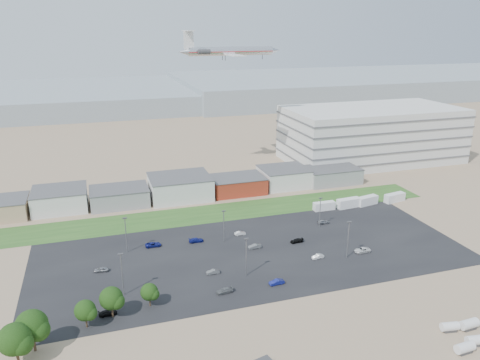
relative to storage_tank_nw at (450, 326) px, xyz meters
name	(u,v)px	position (x,y,z in m)	size (l,w,h in m)	color
ground	(260,292)	(-32.56, 26.03, -1.11)	(700.00, 700.00, 0.00)	#987D60
parking_lot	(253,253)	(-27.56, 46.03, -1.10)	(120.00, 50.00, 0.01)	black
grass_strip	(208,214)	(-32.56, 78.03, -1.10)	(160.00, 16.00, 0.02)	#29531F
hills_backdrop	(180,94)	(7.44, 341.03, 3.39)	(700.00, 200.00, 9.00)	gray
building_row	(150,190)	(-49.56, 97.03, 2.89)	(170.00, 20.00, 8.00)	silver
parking_garage	(371,134)	(57.44, 121.03, 11.39)	(80.00, 40.00, 25.00)	silver
storage_tank_nw	(450,326)	(0.00, 0.00, 0.00)	(3.68, 1.84, 2.21)	silver
storage_tank_ne	(469,324)	(4.38, -0.63, 0.10)	(4.03, 2.02, 2.42)	silver
storage_tank_sw	(465,347)	(-2.05, -6.49, 0.06)	(3.87, 1.94, 2.32)	silver
storage_tank_se	(476,340)	(1.71, -5.29, 0.04)	(3.81, 1.91, 2.29)	silver
box_trailer_a	(324,206)	(6.67, 69.33, 0.32)	(7.60, 2.38, 2.85)	silver
box_trailer_b	(349,203)	(16.00, 68.90, 0.51)	(8.63, 2.70, 3.24)	silver
box_trailer_c	(367,201)	(23.72, 69.23, 0.44)	(8.24, 2.57, 3.09)	silver
box_trailer_d	(395,198)	(34.92, 68.87, 0.44)	(8.23, 2.57, 3.08)	silver
tree_far_left	(15,342)	(-84.61, 16.14, 3.85)	(6.60, 6.60, 9.91)	black
tree_left	(32,329)	(-82.03, 19.49, 3.93)	(6.72, 6.72, 10.08)	black
tree_mid	(85,312)	(-72.31, 24.36, 2.49)	(4.80, 4.80, 7.19)	black
tree_right	(111,301)	(-66.86, 26.49, 3.00)	(5.47, 5.47, 8.21)	black
tree_near	(149,294)	(-58.52, 28.27, 2.10)	(4.27, 4.27, 6.41)	black
lightpole_front_l	(122,275)	(-63.85, 34.85, 4.31)	(1.27, 0.53, 10.83)	slate
lightpole_front_m	(246,257)	(-33.31, 34.69, 4.11)	(1.23, 0.51, 10.43)	slate
lightpole_front_r	(348,240)	(-3.81, 35.54, 4.29)	(1.27, 0.53, 10.79)	slate
lightpole_back_l	(126,235)	(-61.20, 57.34, 4.12)	(1.23, 0.51, 10.45)	slate
lightpole_back_m	(224,226)	(-33.21, 55.92, 3.73)	(1.14, 0.47, 9.67)	slate
lightpole_back_r	(320,212)	(-1.49, 56.75, 3.81)	(1.16, 0.48, 9.82)	slate
airliner	(231,51)	(-10.62, 123.91, 50.03)	(43.86, 29.90, 12.96)	silver
parked_car_0	(362,250)	(2.08, 37.10, -0.46)	(2.13, 4.61, 1.28)	silver
parked_car_1	(318,256)	(-11.60, 37.54, -0.53)	(1.22, 3.50, 1.15)	silver
parked_car_3	(225,291)	(-40.84, 28.41, -0.51)	(1.68, 4.14, 1.20)	#595B5E
parked_car_4	(213,272)	(-41.17, 38.10, -0.53)	(1.21, 3.48, 1.15)	#595B5E
parked_car_5	(101,270)	(-68.59, 47.93, -0.48)	(1.47, 3.66, 1.25)	#A5A5AA
parked_car_6	(196,240)	(-41.26, 57.72, -0.48)	(1.75, 4.31, 1.25)	navy
parked_car_7	(255,246)	(-26.09, 48.57, -0.47)	(1.34, 3.84, 1.26)	#595B5E
parked_car_8	(323,222)	(0.93, 58.62, -0.46)	(1.54, 3.82, 1.30)	#A5A5AA
parked_car_9	(153,245)	(-53.77, 58.53, -0.47)	(2.10, 4.55, 1.27)	navy
parked_car_10	(108,313)	(-67.87, 27.49, -0.53)	(1.62, 3.98, 1.16)	black
parked_car_11	(240,233)	(-27.35, 58.53, -0.54)	(1.20, 3.45, 1.14)	silver
parked_car_12	(297,241)	(-12.99, 48.45, -0.53)	(1.60, 3.94, 1.14)	black
parked_car_13	(277,282)	(-27.50, 28.28, -0.47)	(1.34, 3.85, 1.27)	navy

